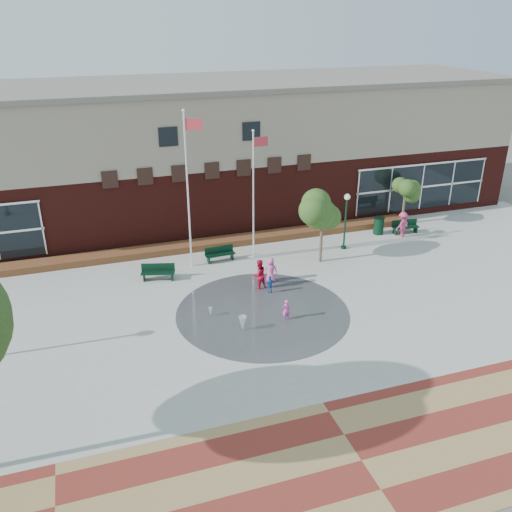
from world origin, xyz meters
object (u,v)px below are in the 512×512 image
object	(u,v)px
flagpole_left	(188,183)
flagpole_right	(254,189)
bench_left	(158,275)
trash_can	(379,226)
child_splash	(286,310)

from	to	relation	value
flagpole_left	flagpole_right	distance (m)	3.82
bench_left	trash_can	world-z (taller)	trash_can
bench_left	trash_can	xyz separation A→B (m)	(14.74, 2.14, 0.29)
flagpole_left	flagpole_right	world-z (taller)	flagpole_left
flagpole_left	flagpole_right	xyz separation A→B (m)	(3.75, 0.10, -0.70)
trash_can	child_splash	bearing A→B (deg)	-139.69
flagpole_left	flagpole_right	bearing A→B (deg)	21.22
flagpole_left	bench_left	distance (m)	5.23
child_splash	trash_can	bearing A→B (deg)	-146.91
flagpole_right	trash_can	world-z (taller)	flagpole_right
flagpole_left	bench_left	size ratio (longest dim) A/B	4.71
flagpole_left	trash_can	bearing A→B (deg)	24.21
trash_can	child_splash	distance (m)	12.65
flagpole_right	bench_left	world-z (taller)	flagpole_right
flagpole_left	trash_can	world-z (taller)	flagpole_left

